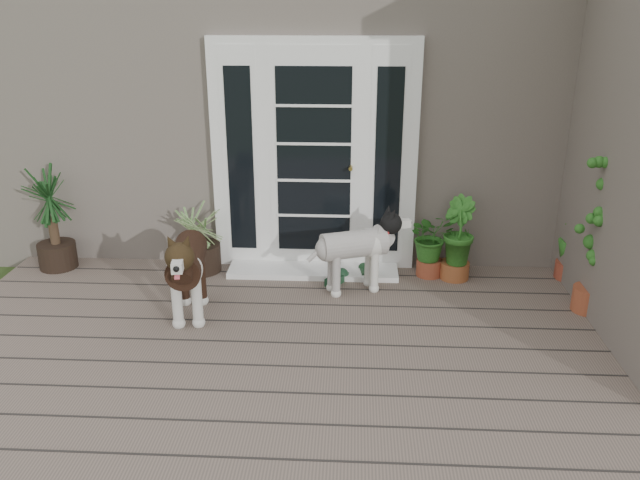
{
  "coord_description": "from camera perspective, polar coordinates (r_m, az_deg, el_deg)",
  "views": [
    {
      "loc": [
        0.17,
        -3.22,
        2.59
      ],
      "look_at": [
        -0.1,
        1.75,
        0.7
      ],
      "focal_mm": 36.15,
      "sensor_mm": 36.0,
      "label": 1
    }
  ],
  "objects": [
    {
      "name": "deck",
      "position": [
        4.42,
        0.37,
        -14.12
      ],
      "size": [
        6.2,
        4.6,
        0.12
      ],
      "primitive_type": "cube",
      "color": "#6B5B4C",
      "rests_on": "ground"
    },
    {
      "name": "house_main",
      "position": [
        7.94,
        1.89,
        13.24
      ],
      "size": [
        7.4,
        4.0,
        3.1
      ],
      "primitive_type": "cube",
      "color": "#665E54",
      "rests_on": "ground"
    },
    {
      "name": "door_unit",
      "position": [
        6.0,
        -0.52,
        7.33
      ],
      "size": [
        1.9,
        0.14,
        2.15
      ],
      "primitive_type": "cube",
      "color": "white",
      "rests_on": "deck"
    },
    {
      "name": "door_step",
      "position": [
        6.14,
        -0.61,
        -2.68
      ],
      "size": [
        1.6,
        0.4,
        0.05
      ],
      "primitive_type": "cube",
      "color": "white",
      "rests_on": "deck"
    },
    {
      "name": "brindle_dog",
      "position": [
        5.31,
        -11.57,
        -3.02
      ],
      "size": [
        0.49,
        0.92,
        0.73
      ],
      "primitive_type": null,
      "rotation": [
        0.0,
        0.0,
        3.28
      ],
      "color": "#311C11",
      "rests_on": "deck"
    },
    {
      "name": "white_dog",
      "position": [
        5.66,
        3.0,
        -1.52
      ],
      "size": [
        0.84,
        0.58,
        0.65
      ],
      "primitive_type": null,
      "rotation": [
        0.0,
        0.0,
        -1.22
      ],
      "color": "silver",
      "rests_on": "deck"
    },
    {
      "name": "spider_plant",
      "position": [
        6.18,
        -10.72,
        0.39
      ],
      "size": [
        0.76,
        0.76,
        0.71
      ],
      "primitive_type": null,
      "rotation": [
        0.0,
        0.0,
        -0.15
      ],
      "color": "#85965C",
      "rests_on": "deck"
    },
    {
      "name": "yucca",
      "position": [
        6.6,
        -22.63,
        1.68
      ],
      "size": [
        0.79,
        0.79,
        0.98
      ],
      "primitive_type": null,
      "rotation": [
        0.0,
        0.0,
        -0.19
      ],
      "color": "black",
      "rests_on": "deck"
    },
    {
      "name": "herb_a",
      "position": [
        6.08,
        9.73,
        -0.73
      ],
      "size": [
        0.54,
        0.54,
        0.54
      ],
      "primitive_type": "imported",
      "rotation": [
        0.0,
        0.0,
        0.32
      ],
      "color": "#1B5E1A",
      "rests_on": "deck"
    },
    {
      "name": "herb_b",
      "position": [
        6.06,
        11.95,
        -0.84
      ],
      "size": [
        0.47,
        0.47,
        0.57
      ],
      "primitive_type": "imported",
      "rotation": [
        0.0,
        0.0,
        1.85
      ],
      "color": "#20661D",
      "rests_on": "deck"
    },
    {
      "name": "herb_c",
      "position": [
        6.37,
        21.59,
        -0.84
      ],
      "size": [
        0.41,
        0.41,
        0.56
      ],
      "primitive_type": "imported",
      "rotation": [
        0.0,
        0.0,
        4.58
      ],
      "color": "#20601B",
      "rests_on": "deck"
    },
    {
      "name": "sapling",
      "position": [
        5.61,
        23.59,
        0.99
      ],
      "size": [
        0.46,
        0.46,
        1.47
      ],
      "primitive_type": null,
      "rotation": [
        0.0,
        0.0,
        -0.07
      ],
      "color": "#1A5819",
      "rests_on": "deck"
    },
    {
      "name": "clog_left",
      "position": [
        6.09,
        3.99,
        -2.81
      ],
      "size": [
        0.16,
        0.27,
        0.08
      ],
      "primitive_type": null,
      "rotation": [
        0.0,
        0.0,
        0.14
      ],
      "color": "#143219",
      "rests_on": "deck"
    },
    {
      "name": "clog_right",
      "position": [
        5.92,
        1.5,
        -3.4
      ],
      "size": [
        0.28,
        0.33,
        0.09
      ],
      "primitive_type": null,
      "rotation": [
        0.0,
        0.0,
        -0.53
      ],
      "color": "#163720",
      "rests_on": "deck"
    }
  ]
}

